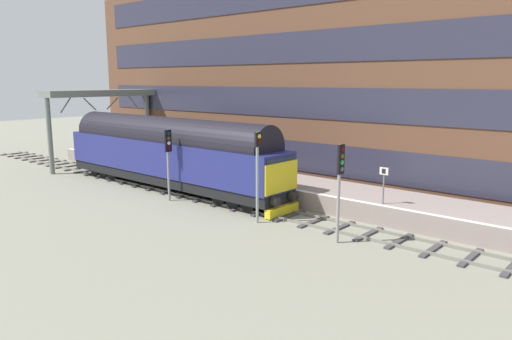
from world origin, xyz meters
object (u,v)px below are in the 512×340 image
Objects in this scene: signal_post_mid at (258,167)px; diesel_locomotive at (168,151)px; platform_number_sign at (384,179)px; waiting_passenger at (200,151)px; signal_post_far at (168,155)px; signal_post_near at (340,179)px.

diesel_locomotive is at bearing 78.67° from signal_post_mid.
signal_post_mid is 2.51× the size of platform_number_sign.
signal_post_far is at bearing 126.21° from waiting_passenger.
diesel_locomotive is at bearing 110.67° from waiting_passenger.
diesel_locomotive is 3.98m from waiting_passenger.
signal_post_far is at bearing 108.94° from platform_number_sign.
signal_post_near is at bearing -90.00° from signal_post_far.
waiting_passenger is at bearing 31.49° from signal_post_far.
waiting_passenger is at bearing 15.94° from diesel_locomotive.
signal_post_far reaches higher than waiting_passenger.
waiting_passenger is (3.80, 1.09, -0.49)m from diesel_locomotive.
platform_number_sign is (3.96, -11.53, -0.52)m from signal_post_far.
platform_number_sign is at bearing 178.29° from waiting_passenger.
signal_post_near is 15.95m from waiting_passenger.
platform_number_sign is at bearing -1.25° from signal_post_near.
diesel_locomotive is 4.19× the size of signal_post_mid.
signal_post_mid is (-0.00, 4.61, -0.01)m from signal_post_near.
signal_post_mid is 2.75× the size of waiting_passenger.
signal_post_far is 2.54× the size of waiting_passenger.
signal_post_mid is 11.76m from waiting_passenger.
signal_post_far is 2.32× the size of platform_number_sign.
waiting_passenger is at bearing 69.25° from signal_post_near.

